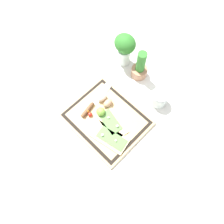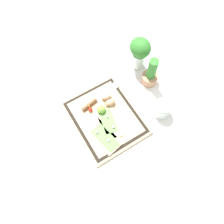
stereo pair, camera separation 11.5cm
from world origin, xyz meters
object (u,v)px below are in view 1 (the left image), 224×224
(pizza_slice_near, at_px, (110,137))
(herb_pot, at_px, (140,68))
(sauce_jar, at_px, (159,99))
(pizza_slice_far, at_px, (112,123))
(cherry_tomato_red, at_px, (90,114))
(knife, at_px, (92,105))
(herb_glass, at_px, (125,48))
(lime, at_px, (101,112))
(cherry_tomato_yellow, at_px, (87,111))
(egg_brown, at_px, (108,103))
(egg_pink, at_px, (102,98))

(pizza_slice_near, xyz_separation_m, herb_pot, (-0.16, 0.42, 0.04))
(sauce_jar, bearing_deg, pizza_slice_far, -107.27)
(cherry_tomato_red, bearing_deg, knife, 126.85)
(cherry_tomato_red, relative_size, herb_glass, 0.11)
(herb_pot, height_order, sauce_jar, herb_pot)
(knife, height_order, herb_pot, herb_pot)
(knife, height_order, sauce_jar, sauce_jar)
(cherry_tomato_red, bearing_deg, herb_glass, 107.45)
(lime, distance_m, cherry_tomato_yellow, 0.08)
(lime, height_order, cherry_tomato_yellow, lime)
(egg_brown, xyz_separation_m, sauce_jar, (0.19, 0.22, -0.00))
(knife, xyz_separation_m, sauce_jar, (0.25, 0.29, 0.01))
(pizza_slice_far, relative_size, knife, 0.72)
(knife, relative_size, egg_brown, 4.56)
(pizza_slice_near, height_order, egg_pink, egg_pink)
(egg_brown, bearing_deg, pizza_slice_near, -41.87)
(pizza_slice_far, distance_m, herb_glass, 0.45)
(lime, bearing_deg, sauce_jar, 58.81)
(pizza_slice_near, distance_m, herb_glass, 0.53)
(pizza_slice_near, height_order, cherry_tomato_red, same)
(sauce_jar, bearing_deg, egg_pink, -136.60)
(egg_pink, height_order, cherry_tomato_yellow, egg_pink)
(sauce_jar, bearing_deg, cherry_tomato_yellow, -125.14)
(egg_brown, height_order, cherry_tomato_red, egg_brown)
(egg_pink, bearing_deg, egg_brown, -3.21)
(cherry_tomato_red, bearing_deg, lime, 55.20)
(pizza_slice_near, height_order, lime, lime)
(cherry_tomato_red, relative_size, sauce_jar, 0.25)
(egg_pink, relative_size, cherry_tomato_yellow, 2.76)
(herb_pot, bearing_deg, cherry_tomato_yellow, -94.75)
(lime, relative_size, herb_pot, 0.24)
(pizza_slice_near, distance_m, cherry_tomato_red, 0.17)
(knife, distance_m, sauce_jar, 0.38)
(pizza_slice_far, distance_m, cherry_tomato_yellow, 0.15)
(pizza_slice_far, distance_m, lime, 0.09)
(pizza_slice_near, height_order, knife, pizza_slice_near)
(pizza_slice_far, height_order, sauce_jar, sauce_jar)
(pizza_slice_far, distance_m, sauce_jar, 0.30)
(pizza_slice_far, relative_size, egg_brown, 3.30)
(pizza_slice_near, relative_size, egg_pink, 3.68)
(lime, relative_size, cherry_tomato_red, 2.01)
(herb_glass, bearing_deg, pizza_slice_near, -54.91)
(egg_pink, xyz_separation_m, cherry_tomato_red, (0.02, -0.12, -0.01))
(pizza_slice_near, distance_m, egg_pink, 0.24)
(pizza_slice_far, bearing_deg, knife, -179.77)
(knife, distance_m, egg_pink, 0.07)
(pizza_slice_far, height_order, knife, pizza_slice_far)
(egg_pink, relative_size, cherry_tomato_red, 2.48)
(egg_brown, bearing_deg, lime, -80.68)
(pizza_slice_far, relative_size, cherry_tomato_yellow, 9.11)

